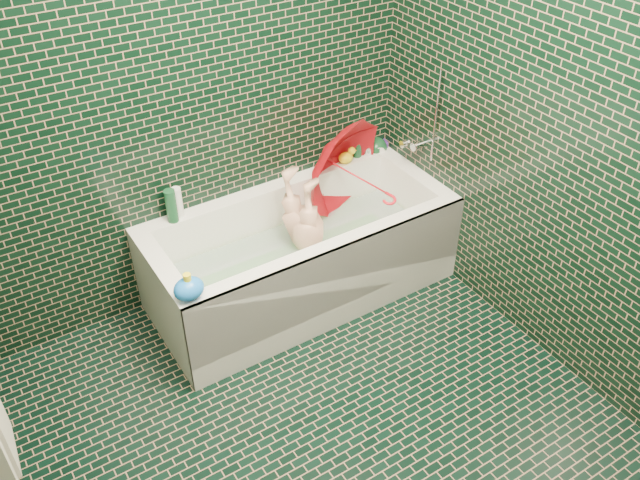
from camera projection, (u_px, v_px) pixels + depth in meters
floor at (333, 449)px, 3.13m from camera, size 2.80×2.80×0.00m
wall_back at (179, 88)px, 3.31m from camera, size 2.80×0.00×2.80m
wall_right at (588, 136)px, 2.92m from camera, size 0.00×2.80×2.80m
bathtub at (303, 263)px, 3.87m from camera, size 1.70×0.75×0.55m
bath_mat at (301, 269)px, 3.91m from camera, size 1.35×0.47×0.01m
water at (301, 250)px, 3.83m from camera, size 1.48×0.53×0.00m
faucet at (422, 139)px, 3.88m from camera, size 0.18×0.19×0.55m
child at (308, 244)px, 3.85m from camera, size 0.98×0.44×0.31m
umbrella at (359, 178)px, 3.90m from camera, size 0.85×0.89×0.74m
soap_bottle_a at (380, 153)px, 4.19m from camera, size 0.11×0.11×0.23m
soap_bottle_b at (383, 149)px, 4.23m from camera, size 0.09×0.09×0.17m
soap_bottle_c at (382, 152)px, 4.20m from camera, size 0.14×0.14×0.18m
bottle_right_tall at (358, 140)px, 4.10m from camera, size 0.06×0.06×0.23m
bottle_right_pump at (368, 141)px, 4.13m from camera, size 0.05×0.05×0.18m
bottle_left_tall at (171, 206)px, 3.56m from camera, size 0.08×0.08×0.19m
bottle_left_short at (178, 202)px, 3.61m from camera, size 0.06×0.06×0.18m
rubber_duck at (347, 156)px, 4.07m from camera, size 0.13×0.10×0.10m
bath_toy at (189, 288)px, 3.09m from camera, size 0.17×0.16×0.14m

